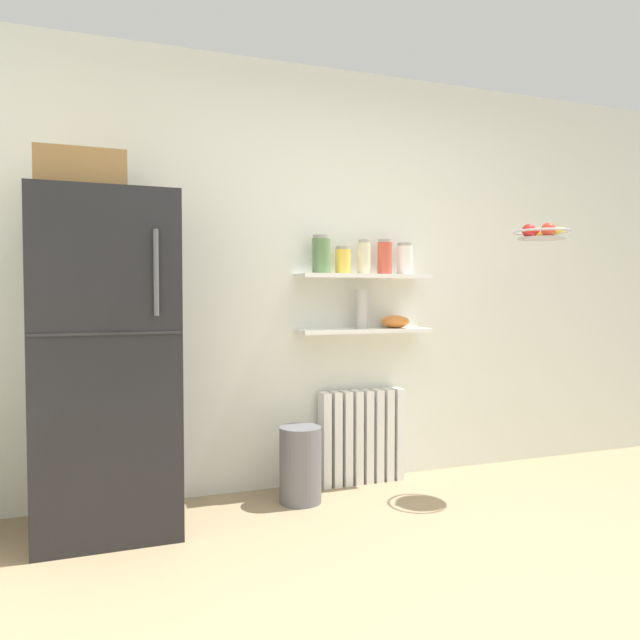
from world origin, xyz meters
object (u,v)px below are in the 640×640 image
Objects in this scene: storage_jar_0 at (321,255)px; hanging_fruit_basket at (542,232)px; refrigerator at (105,355)px; trash_bin at (300,465)px; vase at (362,309)px; storage_jar_2 at (364,257)px; storage_jar_1 at (343,260)px; storage_jar_3 at (385,257)px; storage_jar_4 at (405,259)px; radiator at (362,436)px; shelf_bowl at (395,322)px.

hanging_fruit_basket is at bearing -21.60° from storage_jar_0.
refrigerator is 2.58m from hanging_fruit_basket.
refrigerator reaches higher than trash_bin.
vase reaches higher than trash_bin.
refrigerator is 8.77× the size of storage_jar_2.
storage_jar_1 is at bearing 8.75° from refrigerator.
storage_jar_3 is (1.67, 0.21, 0.54)m from refrigerator.
refrigerator reaches higher than storage_jar_4.
refrigerator is 1.77m from storage_jar_3.
refrigerator reaches higher than storage_jar_0.
vase is 0.74× the size of hanging_fruit_basket.
storage_jar_3 reaches higher than storage_jar_4.
shelf_bowl is (0.22, -0.03, 0.73)m from radiator.
storage_jar_4 is at bearing 0.00° from storage_jar_2.
storage_jar_0 is at bearing -173.98° from radiator.
storage_jar_3 is (0.14, -0.03, 1.13)m from radiator.
radiator is 1.13m from storage_jar_2.
storage_jar_4 is (0.28, 0.00, -0.01)m from storage_jar_2.
storage_jar_1 reaches higher than radiator.
radiator is 1.14m from storage_jar_3.
hanging_fruit_basket is at bearing -6.33° from refrigerator.
radiator is 2.76× the size of storage_jar_2.
storage_jar_3 is at bearing 180.00° from storage_jar_4.
hanging_fruit_basket is at bearing -27.23° from storage_jar_2.
trash_bin is (-0.62, -0.19, -1.21)m from storage_jar_3.
shelf_bowl is at bearing 0.00° from storage_jar_0.
hanging_fruit_basket is at bearing -36.32° from storage_jar_4.
storage_jar_1 is at bearing 180.00° from vase.
storage_jar_1 reaches higher than trash_bin.
vase is (-0.01, 0.00, -0.32)m from storage_jar_2.
trash_bin is (-0.20, -0.19, -1.22)m from storage_jar_0.
radiator is 2.54× the size of storage_jar_0.
radiator is 2.66× the size of storage_jar_3.
vase is at bearing 21.84° from trash_bin.
refrigerator is 5.57× the size of hanging_fruit_basket.
storage_jar_3 is 0.95m from hanging_fruit_basket.
hanging_fruit_basket reaches higher than radiator.
refrigerator is 10.36× the size of shelf_bowl.
storage_jar_3 is 0.89× the size of vase.
storage_jar_0 is 1.28× the size of shelf_bowl.
storage_jar_0 is 0.15m from storage_jar_1.
refrigerator reaches higher than radiator.
hanging_fruit_basket is at bearing -33.81° from shelf_bowl.
hanging_fruit_basket is (1.09, -0.49, 0.16)m from storage_jar_1.
storage_jar_4 is 0.60× the size of hanging_fruit_basket.
storage_jar_3 is at bearing 0.00° from storage_jar_1.
shelf_bowl is at bearing 0.00° from storage_jar_1.
refrigerator is 3.18× the size of radiator.
storage_jar_2 is (1.53, 0.21, 0.54)m from refrigerator.
shelf_bowl is 1.03m from hanging_fruit_basket.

